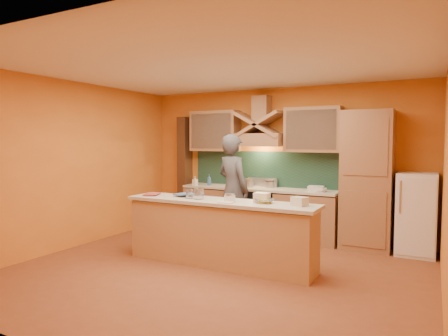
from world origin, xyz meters
The scene contains 36 objects.
floor centered at (0.00, 0.00, 0.00)m, with size 5.50×5.00×0.01m, color brown.
ceiling centered at (0.00, 0.00, 2.80)m, with size 5.50×5.00×0.01m, color white.
wall_back centered at (0.00, 2.50, 1.40)m, with size 5.50×0.02×2.80m, color orange.
wall_front centered at (0.00, -2.50, 1.40)m, with size 5.50×0.02×2.80m, color orange.
wall_left centered at (-2.75, 0.00, 1.40)m, with size 0.02×5.00×2.80m, color orange.
wall_right centered at (2.75, 0.00, 1.40)m, with size 0.02×5.00×2.80m, color orange.
base_cabinet_left centered at (-1.25, 2.20, 0.43)m, with size 1.10×0.60×0.86m, color #9F6D48.
base_cabinet_right centered at (0.65, 2.20, 0.43)m, with size 1.10×0.60×0.86m, color #9F6D48.
counter_top centered at (-0.30, 2.20, 0.90)m, with size 3.00×0.62×0.04m, color beige.
stove centered at (-0.30, 2.20, 0.45)m, with size 0.60×0.58×0.90m, color black.
backsplash centered at (-0.30, 2.48, 1.25)m, with size 3.00×0.03×0.70m, color #17342A.
range_hood centered at (-0.30, 2.25, 1.82)m, with size 0.92×0.50×0.24m, color #9F6D48.
hood_chimney centered at (-0.30, 2.35, 2.40)m, with size 0.30×0.30×0.50m, color #9F6D48.
upper_cabinet_left centered at (-1.30, 2.33, 2.00)m, with size 1.00×0.35×0.80m, color #9F6D48.
upper_cabinet_right centered at (0.70, 2.33, 2.00)m, with size 1.00×0.35×0.80m, color #9F6D48.
pantry_column centered at (1.65, 2.20, 1.15)m, with size 0.80×0.60×2.30m, color #9F6D48.
fridge centered at (2.40, 2.20, 0.65)m, with size 0.58×0.60×1.30m, color white.
trim_column_left centered at (-2.05, 2.35, 1.15)m, with size 0.20×0.30×2.30m, color #472816.
island_body centered at (-0.10, 0.30, 0.44)m, with size 2.80×0.55×0.88m, color tan.
island_top centered at (-0.10, 0.30, 0.92)m, with size 2.90×0.62×0.05m, color beige.
person centered at (-0.48, 1.49, 0.96)m, with size 0.70×0.46×1.91m, color #4C4C51.
pot_large centered at (-0.51, 2.16, 0.99)m, with size 0.24×0.24×0.17m, color silver.
pot_small centered at (-0.14, 2.36, 0.97)m, with size 0.19×0.19×0.13m, color #BBBCC2.
soap_bottle_a centered at (-1.55, 1.96, 1.01)m, with size 0.08×0.08×0.18m, color silver.
soap_bottle_b centered at (-1.33, 2.13, 1.03)m, with size 0.08×0.09×0.22m, color #355F92.
bowl_back centered at (0.90, 2.13, 0.95)m, with size 0.22×0.22×0.07m, color white.
dish_rack centered at (0.81, 2.16, 0.97)m, with size 0.27×0.21×0.09m, color silver.
book_lower centered at (-1.41, 0.24, 0.96)m, with size 0.22×0.30×0.03m, color #A33F3A.
book_upper centered at (-0.88, 0.44, 0.98)m, with size 0.21×0.29×0.02m, color #415F8F.
jar_large centered at (-0.42, 0.25, 1.03)m, with size 0.14×0.14×0.16m, color white.
jar_small centered at (-0.59, 0.26, 1.02)m, with size 0.11×0.11×0.15m, color white.
kitchen_scale centered at (0.09, 0.25, 0.99)m, with size 0.11×0.11×0.09m, color white.
mixing_bowl centered at (0.57, 0.35, 0.98)m, with size 0.25×0.25×0.06m, color white.
cloth centered at (0.09, 0.13, 0.95)m, with size 0.22×0.16×0.01m, color beige.
grocery_bag_a centered at (0.51, 0.41, 1.01)m, with size 0.20×0.16×0.13m, color beige.
grocery_bag_b centered at (1.07, 0.35, 1.00)m, with size 0.19×0.15×0.12m, color beige.
Camera 1 is at (2.62, -4.72, 1.79)m, focal length 32.00 mm.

